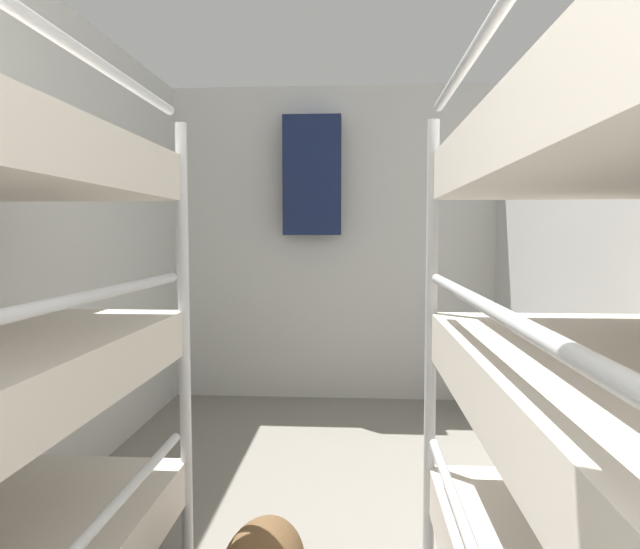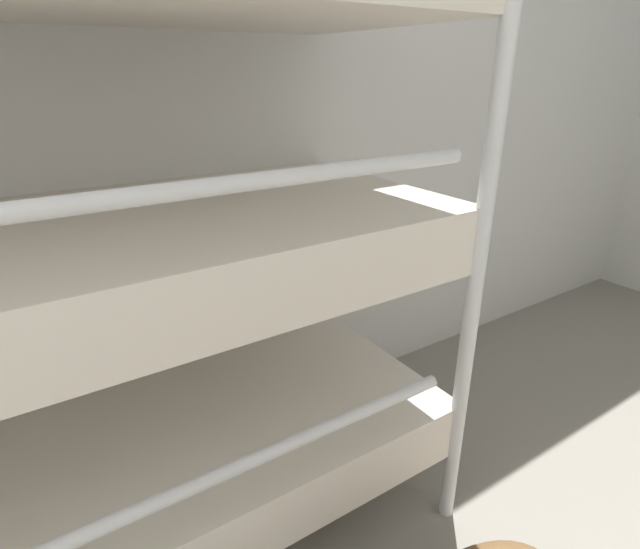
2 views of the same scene
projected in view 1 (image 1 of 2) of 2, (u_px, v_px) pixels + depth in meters
The scene contains 2 objects.
wall_back at pixel (333, 244), 4.50m from camera, with size 2.64×0.06×2.45m.
hanging_coat at pixel (312, 176), 4.32m from camera, with size 0.44×0.12×0.90m.
Camera 1 is at (0.20, 0.32, 1.30)m, focal length 32.00 mm.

